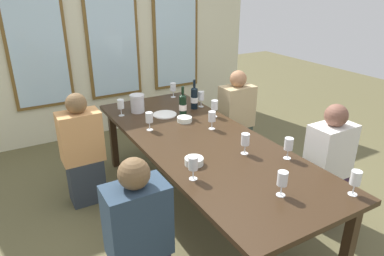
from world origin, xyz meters
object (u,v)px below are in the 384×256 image
(wine_bottle_0, at_px, (183,105))
(wine_glass_10, at_px, (289,145))
(wine_glass_2, at_px, (283,180))
(wine_glass_6, at_px, (245,140))
(tasting_bowl_0, at_px, (194,161))
(wine_glass_8, at_px, (193,164))
(wine_glass_4, at_px, (121,105))
(wine_glass_9, at_px, (356,179))
(wine_glass_7, at_px, (212,117))
(seated_person_0, at_px, (139,242))
(tasting_bowl_1, at_px, (185,119))
(seated_person_1, at_px, (327,168))
(seated_person_2, at_px, (83,152))
(dining_table, at_px, (202,146))
(wine_glass_5, at_px, (215,105))
(wine_glass_0, at_px, (201,96))
(white_plate_0, at_px, (165,114))
(wine_glass_1, at_px, (173,87))
(wine_bottle_1, at_px, (194,98))
(wine_glass_3, at_px, (149,118))
(metal_pitcher, at_px, (137,103))

(wine_bottle_0, xyz_separation_m, wine_glass_10, (0.26, -1.23, -0.00))
(wine_glass_2, xyz_separation_m, wine_glass_6, (0.16, 0.59, 0.00))
(tasting_bowl_0, xyz_separation_m, wine_glass_8, (-0.11, -0.18, 0.09))
(wine_glass_8, relative_size, wine_glass_10, 1.00)
(wine_glass_4, xyz_separation_m, wine_glass_9, (0.82, -2.14, 0.00))
(wine_glass_7, bearing_deg, wine_glass_4, 129.13)
(wine_glass_6, distance_m, seated_person_0, 1.14)
(tasting_bowl_0, distance_m, tasting_bowl_1, 0.88)
(seated_person_0, bearing_deg, seated_person_1, 1.85)
(seated_person_1, xyz_separation_m, seated_person_2, (-1.77, 1.36, 0.00))
(dining_table, xyz_separation_m, tasting_bowl_1, (0.08, 0.46, 0.09))
(wine_glass_5, bearing_deg, wine_glass_2, -106.01)
(wine_glass_0, bearing_deg, wine_glass_9, -91.01)
(wine_glass_5, distance_m, wine_glass_6, 0.85)
(wine_bottle_0, height_order, wine_glass_10, wine_bottle_0)
(wine_glass_10, height_order, seated_person_0, seated_person_0)
(white_plate_0, height_order, seated_person_1, seated_person_1)
(wine_glass_2, relative_size, wine_glass_4, 1.00)
(seated_person_0, bearing_deg, wine_glass_2, -17.67)
(wine_glass_8, bearing_deg, wine_glass_7, 48.98)
(tasting_bowl_1, height_order, seated_person_1, seated_person_1)
(dining_table, height_order, wine_glass_10, wine_glass_10)
(wine_glass_0, xyz_separation_m, seated_person_0, (-1.33, -1.46, -0.34))
(wine_glass_0, height_order, wine_glass_1, same)
(wine_glass_1, height_order, seated_person_2, seated_person_2)
(wine_glass_0, bearing_deg, wine_glass_10, -91.92)
(wine_glass_7, bearing_deg, wine_glass_8, -131.02)
(seated_person_2, bearing_deg, wine_glass_5, -12.75)
(wine_bottle_1, xyz_separation_m, seated_person_1, (0.53, -1.39, -0.34))
(wine_glass_8, xyz_separation_m, wine_glass_9, (0.81, -0.69, 0.00))
(wine_glass_3, distance_m, wine_glass_9, 1.79)
(wine_glass_4, bearing_deg, wine_glass_6, -66.57)
(wine_glass_0, bearing_deg, white_plate_0, -176.02)
(white_plate_0, xyz_separation_m, wine_glass_8, (-0.38, -1.25, 0.11))
(wine_bottle_1, relative_size, wine_glass_8, 1.84)
(white_plate_0, height_order, wine_glass_3, wine_glass_3)
(wine_glass_6, xyz_separation_m, seated_person_0, (-1.05, -0.31, -0.34))
(wine_bottle_1, bearing_deg, wine_glass_4, 166.40)
(tasting_bowl_1, relative_size, wine_glass_2, 0.84)
(wine_bottle_1, relative_size, wine_glass_3, 1.84)
(metal_pitcher, xyz_separation_m, wine_glass_5, (0.63, -0.52, 0.03))
(wine_glass_10, bearing_deg, wine_glass_8, 172.85)
(wine_glass_4, bearing_deg, seated_person_0, -106.26)
(white_plate_0, bearing_deg, wine_glass_5, -35.31)
(wine_bottle_0, height_order, wine_glass_1, wine_bottle_0)
(wine_bottle_1, height_order, seated_person_0, seated_person_0)
(wine_bottle_0, xyz_separation_m, wine_glass_8, (-0.53, -1.13, -0.00))
(white_plate_0, xyz_separation_m, wine_glass_10, (0.41, -1.35, 0.11))
(tasting_bowl_0, height_order, wine_glass_7, wine_glass_7)
(metal_pitcher, xyz_separation_m, wine_bottle_0, (0.36, -0.34, 0.02))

